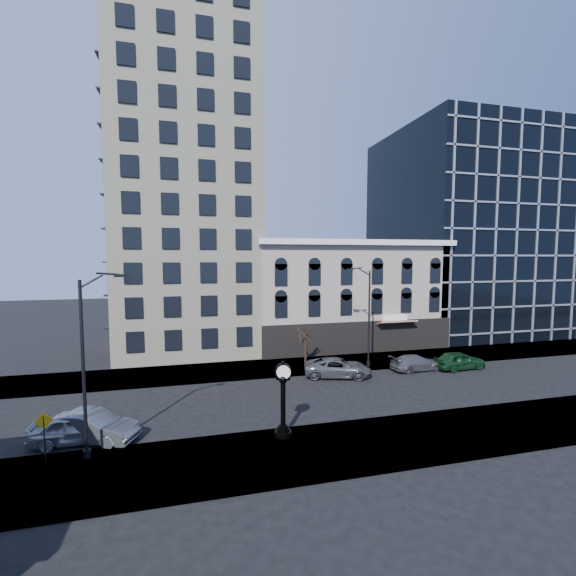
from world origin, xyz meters
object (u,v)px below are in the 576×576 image
object	(u,v)px
street_clock	(283,402)
street_lamp_near	(97,316)
car_near_a	(78,427)
warning_sign	(44,428)
car_near_b	(92,427)

from	to	relation	value
street_clock	street_lamp_near	world-z (taller)	street_lamp_near
car_near_a	street_clock	bearing A→B (deg)	-101.59
warning_sign	car_near_b	distance (m)	2.98
street_clock	warning_sign	bearing A→B (deg)	-161.35
car_near_a	car_near_b	size ratio (longest dim) A/B	0.97
car_near_a	car_near_b	bearing A→B (deg)	-96.53
street_clock	street_lamp_near	xyz separation A→B (m)	(-9.84, 0.27, 5.42)
street_clock	warning_sign	distance (m)	12.46
car_near_b	street_clock	bearing A→B (deg)	-78.96
car_near_b	warning_sign	bearing A→B (deg)	165.73
street_lamp_near	car_near_b	size ratio (longest dim) A/B	1.89
street_clock	car_near_a	distance (m)	11.81
street_clock	car_near_b	size ratio (longest dim) A/B	0.86
warning_sign	car_near_a	bearing A→B (deg)	52.41
street_lamp_near	car_near_a	world-z (taller)	street_lamp_near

